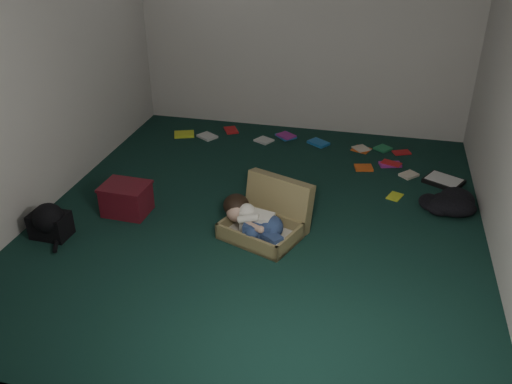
% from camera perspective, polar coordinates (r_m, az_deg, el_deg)
% --- Properties ---
extents(floor, '(4.50, 4.50, 0.00)m').
position_cam_1_polar(floor, '(5.02, 0.40, -2.69)').
color(floor, black).
rests_on(floor, ground).
extents(wall_back, '(4.50, 0.00, 4.50)m').
position_cam_1_polar(wall_back, '(6.62, 5.04, 17.21)').
color(wall_back, silver).
rests_on(wall_back, ground).
extents(wall_front, '(4.50, 0.00, 4.50)m').
position_cam_1_polar(wall_front, '(2.52, -11.14, -3.54)').
color(wall_front, silver).
rests_on(wall_front, ground).
extents(wall_left, '(0.00, 4.50, 4.50)m').
position_cam_1_polar(wall_left, '(5.28, -21.74, 12.31)').
color(wall_left, silver).
rests_on(wall_left, ground).
extents(suitcase, '(0.81, 0.80, 0.47)m').
position_cam_1_polar(suitcase, '(4.75, 1.30, -2.74)').
color(suitcase, olive).
rests_on(suitcase, floor).
extents(person, '(0.62, 0.50, 0.29)m').
position_cam_1_polar(person, '(4.64, -0.23, -3.01)').
color(person, white).
rests_on(person, suitcase).
extents(maroon_bin, '(0.44, 0.35, 0.29)m').
position_cam_1_polar(maroon_bin, '(5.16, -13.48, -0.70)').
color(maroon_bin, '#58111B').
rests_on(maroon_bin, floor).
extents(backpack, '(0.42, 0.34, 0.24)m').
position_cam_1_polar(backpack, '(5.02, -20.85, -3.17)').
color(backpack, black).
rests_on(backpack, floor).
extents(clothing_pile, '(0.53, 0.48, 0.14)m').
position_cam_1_polar(clothing_pile, '(5.39, 19.03, -1.19)').
color(clothing_pile, black).
rests_on(clothing_pile, floor).
extents(paper_tray, '(0.45, 0.41, 0.05)m').
position_cam_1_polar(paper_tray, '(5.93, 19.15, 1.10)').
color(paper_tray, black).
rests_on(paper_tray, floor).
extents(book_scatter, '(2.89, 1.50, 0.02)m').
position_cam_1_polar(book_scatter, '(6.35, 6.60, 4.33)').
color(book_scatter, '#D5E929').
rests_on(book_scatter, floor).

